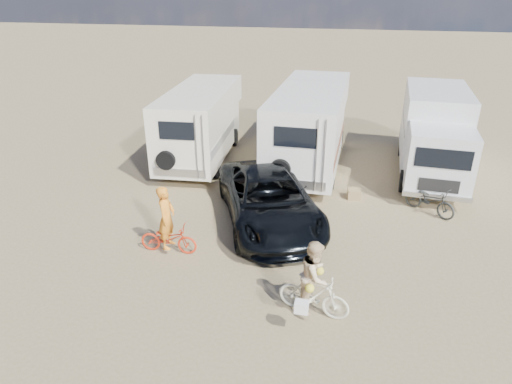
% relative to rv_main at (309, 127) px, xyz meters
% --- Properties ---
extents(ground, '(140.00, 140.00, 0.00)m').
position_rel_rv_main_xyz_m(ground, '(0.50, -7.14, -1.56)').
color(ground, '#927D57').
rests_on(ground, ground).
extents(rv_main, '(2.61, 7.56, 3.13)m').
position_rel_rv_main_xyz_m(rv_main, '(0.00, 0.00, 0.00)').
color(rv_main, white).
rests_on(rv_main, ground).
extents(rv_left, '(2.81, 6.64, 2.95)m').
position_rel_rv_main_xyz_m(rv_left, '(-4.44, -0.43, -0.09)').
color(rv_left, beige).
rests_on(rv_left, ground).
extents(box_truck, '(2.58, 6.56, 3.15)m').
position_rel_rv_main_xyz_m(box_truck, '(4.74, -0.10, 0.01)').
color(box_truck, silver).
rests_on(box_truck, ground).
extents(dark_suv, '(4.60, 6.17, 1.56)m').
position_rel_rv_main_xyz_m(dark_suv, '(-0.58, -5.27, -0.78)').
color(dark_suv, black).
rests_on(dark_suv, ground).
extents(bike_man, '(1.63, 0.64, 0.84)m').
position_rel_rv_main_xyz_m(bike_man, '(-2.92, -7.61, -1.14)').
color(bike_man, red).
rests_on(bike_man, ground).
extents(bike_woman, '(1.70, 0.79, 0.99)m').
position_rel_rv_main_xyz_m(bike_woman, '(1.26, -9.28, -1.07)').
color(bike_woman, beige).
rests_on(bike_woman, ground).
extents(rider_man, '(0.46, 0.68, 1.80)m').
position_rel_rv_main_xyz_m(rider_man, '(-2.92, -7.61, -0.66)').
color(rider_man, orange).
rests_on(rider_man, ground).
extents(rider_woman, '(0.79, 0.93, 1.68)m').
position_rel_rv_main_xyz_m(rider_woman, '(1.26, -9.28, -0.72)').
color(rider_woman, '#D5B68A').
rests_on(rider_woman, ground).
extents(bike_parked, '(1.76, 1.55, 0.92)m').
position_rel_rv_main_xyz_m(bike_parked, '(4.36, -3.53, -1.10)').
color(bike_parked, '#282B28').
rests_on(bike_parked, ground).
extents(cooler, '(0.66, 0.58, 0.43)m').
position_rel_rv_main_xyz_m(cooler, '(-1.10, -4.67, -1.35)').
color(cooler, '#335399').
rests_on(cooler, ground).
extents(crate, '(0.48, 0.48, 0.34)m').
position_rel_rv_main_xyz_m(crate, '(1.97, -2.96, -1.39)').
color(crate, olive).
rests_on(crate, ground).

